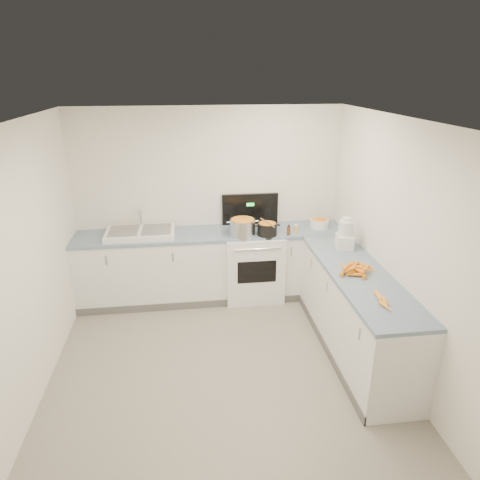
{
  "coord_description": "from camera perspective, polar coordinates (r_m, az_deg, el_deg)",
  "views": [
    {
      "loc": [
        -0.3,
        -3.51,
        2.88
      ],
      "look_at": [
        0.3,
        1.1,
        1.05
      ],
      "focal_mm": 32.0,
      "sensor_mm": 36.0,
      "label": 1
    }
  ],
  "objects": [
    {
      "name": "wooden_spoon",
      "position": [
        5.41,
        3.66,
        2.34
      ],
      "size": [
        0.12,
        0.36,
        0.02
      ],
      "primitive_type": "cylinder",
      "rotation": [
        1.57,
        0.0,
        0.29
      ],
      "color": "#AD7A47",
      "rests_on": "black_pot"
    },
    {
      "name": "floor",
      "position": [
        4.55,
        -2.07,
        -17.8
      ],
      "size": [
        3.5,
        4.0,
        0.0
      ],
      "primitive_type": null,
      "color": "gray",
      "rests_on": "ground"
    },
    {
      "name": "ceiling",
      "position": [
        3.54,
        -2.62,
        15.32
      ],
      "size": [
        3.5,
        4.0,
        0.0
      ],
      "primitive_type": null,
      "rotation": [
        3.14,
        0.0,
        0.0
      ],
      "color": "white",
      "rests_on": "ground"
    },
    {
      "name": "wall_front",
      "position": [
        2.24,
        2.84,
        -25.21
      ],
      "size": [
        3.5,
        0.0,
        2.5
      ],
      "primitive_type": null,
      "rotation": [
        -1.57,
        0.0,
        0.0
      ],
      "color": "white",
      "rests_on": "ground"
    },
    {
      "name": "black_pot",
      "position": [
        5.45,
        3.64,
        1.36
      ],
      "size": [
        0.32,
        0.32,
        0.18
      ],
      "primitive_type": "cylinder",
      "rotation": [
        0.0,
        0.0,
        0.36
      ],
      "color": "black",
      "rests_on": "stove"
    },
    {
      "name": "mixing_bowl",
      "position": [
        5.81,
        10.53,
        2.19
      ],
      "size": [
        0.31,
        0.31,
        0.11
      ],
      "primitive_type": "cylinder",
      "rotation": [
        0.0,
        0.0,
        -0.34
      ],
      "color": "white",
      "rests_on": "counter_back"
    },
    {
      "name": "carrot_pile",
      "position": [
        4.6,
        15.09,
        -3.72
      ],
      "size": [
        0.43,
        0.44,
        0.09
      ],
      "color": "orange",
      "rests_on": "counter_right"
    },
    {
      "name": "extract_bottle",
      "position": [
        5.48,
        6.5,
        1.24
      ],
      "size": [
        0.05,
        0.05,
        0.11
      ],
      "primitive_type": "cylinder",
      "color": "#593319",
      "rests_on": "counter_back"
    },
    {
      "name": "food_processor",
      "position": [
        5.15,
        13.84,
        0.65
      ],
      "size": [
        0.22,
        0.25,
        0.38
      ],
      "color": "white",
      "rests_on": "counter_right"
    },
    {
      "name": "counter_right",
      "position": [
        4.83,
        15.11,
        -9.24
      ],
      "size": [
        0.62,
        2.2,
        0.94
      ],
      "color": "white",
      "rests_on": "ground"
    },
    {
      "name": "peeled_carrots",
      "position": [
        4.08,
        18.58,
        -7.77
      ],
      "size": [
        0.1,
        0.37,
        0.04
      ],
      "color": "orange",
      "rests_on": "counter_right"
    },
    {
      "name": "wall_right",
      "position": [
        4.38,
        21.17,
        -1.9
      ],
      "size": [
        0.0,
        4.0,
        2.5
      ],
      "primitive_type": null,
      "rotation": [
        1.57,
        0.0,
        -1.57
      ],
      "color": "white",
      "rests_on": "ground"
    },
    {
      "name": "spice_jar",
      "position": [
        5.56,
        7.47,
        1.45
      ],
      "size": [
        0.06,
        0.06,
        0.1
      ],
      "primitive_type": "cylinder",
      "color": "#E5B266",
      "rests_on": "counter_back"
    },
    {
      "name": "wall_left",
      "position": [
        4.13,
        -27.33,
        -4.3
      ],
      "size": [
        0.0,
        4.0,
        2.5
      ],
      "primitive_type": null,
      "rotation": [
        1.57,
        0.0,
        1.57
      ],
      "color": "white",
      "rests_on": "ground"
    },
    {
      "name": "counter_back",
      "position": [
        5.75,
        -3.74,
        -3.35
      ],
      "size": [
        3.5,
        0.62,
        0.94
      ],
      "color": "white",
      "rests_on": "ground"
    },
    {
      "name": "wall_back",
      "position": [
        5.75,
        -4.13,
        4.98
      ],
      "size": [
        3.5,
        0.0,
        2.5
      ],
      "primitive_type": null,
      "rotation": [
        1.57,
        0.0,
        0.0
      ],
      "color": "white",
      "rests_on": "ground"
    },
    {
      "name": "steel_pot",
      "position": [
        5.41,
        0.34,
        1.59
      ],
      "size": [
        0.38,
        0.38,
        0.23
      ],
      "primitive_type": "cylinder",
      "rotation": [
        0.0,
        0.0,
        -0.21
      ],
      "color": "silver",
      "rests_on": "stove"
    },
    {
      "name": "peelings",
      "position": [
        5.58,
        -15.48,
        1.18
      ],
      "size": [
        0.22,
        0.28,
        0.01
      ],
      "color": "tan",
      "rests_on": "sink"
    },
    {
      "name": "stove",
      "position": [
        5.79,
        1.71,
        -3.09
      ],
      "size": [
        0.76,
        0.65,
        1.36
      ],
      "color": "white",
      "rests_on": "ground"
    },
    {
      "name": "sink",
      "position": [
        5.58,
        -13.13,
        0.97
      ],
      "size": [
        0.86,
        0.52,
        0.31
      ],
      "color": "white",
      "rests_on": "counter_back"
    }
  ]
}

